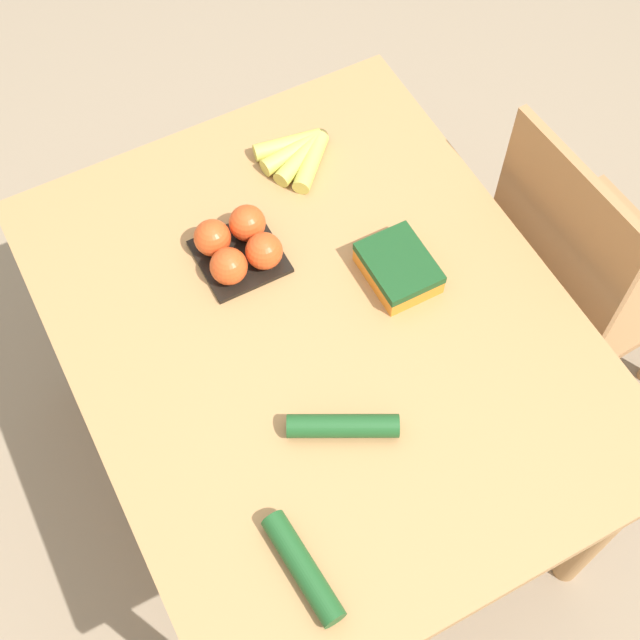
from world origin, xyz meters
TOP-DOWN VIEW (x-y plane):
  - ground_plane at (0.00, 0.00)m, footprint 12.00×12.00m
  - dining_table at (0.00, 0.00)m, footprint 1.17×0.93m
  - chair at (0.02, 0.67)m, footprint 0.44×0.42m
  - banana_bunch at (-0.39, 0.16)m, footprint 0.16×0.17m
  - tomato_pack at (-0.22, -0.07)m, footprint 0.16×0.16m
  - carrot_bag at (-0.03, 0.19)m, footprint 0.15×0.12m
  - cucumber_near at (0.21, -0.06)m, footprint 0.13×0.20m
  - cucumber_far at (0.40, -0.24)m, footprint 0.20×0.06m

SIDE VIEW (x-z plane):
  - ground_plane at x=0.00m, z-range 0.00..0.00m
  - chair at x=0.02m, z-range 0.02..0.94m
  - dining_table at x=0.00m, z-range 0.26..1.00m
  - banana_bunch at x=-0.39m, z-range 0.73..0.77m
  - cucumber_near at x=0.21m, z-range 0.73..0.78m
  - cucumber_far at x=0.40m, z-range 0.73..0.78m
  - carrot_bag at x=-0.03m, z-range 0.74..0.79m
  - tomato_pack at x=-0.22m, z-range 0.73..0.82m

